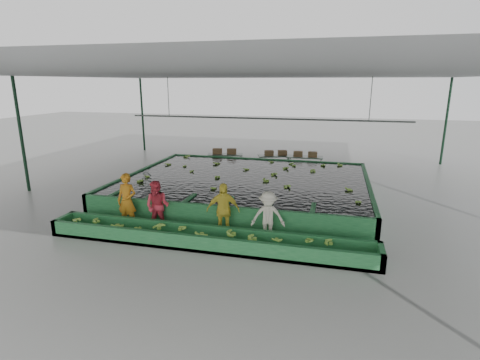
% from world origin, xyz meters
% --- Properties ---
extents(ground, '(80.00, 80.00, 0.00)m').
position_xyz_m(ground, '(0.00, 0.00, 0.00)').
color(ground, slate).
rests_on(ground, ground).
extents(shed_roof, '(20.00, 22.00, 0.04)m').
position_xyz_m(shed_roof, '(0.00, 0.00, 5.00)').
color(shed_roof, gray).
rests_on(shed_roof, shed_posts).
extents(shed_posts, '(20.00, 22.00, 5.00)m').
position_xyz_m(shed_posts, '(0.00, 0.00, 2.50)').
color(shed_posts, black).
rests_on(shed_posts, ground).
extents(flotation_tank, '(10.00, 8.00, 0.90)m').
position_xyz_m(flotation_tank, '(0.00, 1.50, 0.45)').
color(flotation_tank, '#267039').
rests_on(flotation_tank, ground).
extents(tank_water, '(9.70, 7.70, 0.00)m').
position_xyz_m(tank_water, '(0.00, 1.50, 0.85)').
color(tank_water, black).
rests_on(tank_water, flotation_tank).
extents(sorting_trough, '(10.00, 1.00, 0.50)m').
position_xyz_m(sorting_trough, '(0.00, -3.60, 0.25)').
color(sorting_trough, '#267039').
rests_on(sorting_trough, ground).
extents(cableway_rail, '(0.08, 0.08, 14.00)m').
position_xyz_m(cableway_rail, '(0.00, 5.00, 3.00)').
color(cableway_rail, '#59605B').
rests_on(cableway_rail, shed_roof).
extents(rail_hanger_left, '(0.04, 0.04, 2.00)m').
position_xyz_m(rail_hanger_left, '(-5.00, 5.00, 4.00)').
color(rail_hanger_left, '#59605B').
rests_on(rail_hanger_left, shed_roof).
extents(rail_hanger_right, '(0.04, 0.04, 2.00)m').
position_xyz_m(rail_hanger_right, '(5.00, 5.00, 4.00)').
color(rail_hanger_right, '#59605B').
rests_on(rail_hanger_right, shed_roof).
extents(worker_a, '(0.69, 0.46, 1.86)m').
position_xyz_m(worker_a, '(-3.03, -2.80, 0.93)').
color(worker_a, '#C17618').
rests_on(worker_a, ground).
extents(worker_b, '(0.84, 0.66, 1.67)m').
position_xyz_m(worker_b, '(-1.93, -2.80, 0.84)').
color(worker_b, '#D43343').
rests_on(worker_b, ground).
extents(worker_c, '(1.11, 0.70, 1.76)m').
position_xyz_m(worker_c, '(0.30, -2.80, 0.88)').
color(worker_c, yellow).
rests_on(worker_c, ground).
extents(worker_d, '(1.12, 0.77, 1.60)m').
position_xyz_m(worker_d, '(1.72, -2.80, 0.80)').
color(worker_d, beige).
rests_on(worker_d, ground).
extents(packing_table_left, '(2.05, 1.20, 0.88)m').
position_xyz_m(packing_table_left, '(-2.32, 6.26, 0.44)').
color(packing_table_left, '#59605B').
rests_on(packing_table_left, ground).
extents(packing_table_mid, '(1.95, 1.30, 0.82)m').
position_xyz_m(packing_table_mid, '(0.37, 6.83, 0.41)').
color(packing_table_mid, '#59605B').
rests_on(packing_table_mid, ground).
extents(packing_table_right, '(1.96, 0.83, 0.88)m').
position_xyz_m(packing_table_right, '(2.02, 6.64, 0.44)').
color(packing_table_right, '#59605B').
rests_on(packing_table_right, ground).
extents(box_stack_left, '(1.35, 0.60, 0.28)m').
position_xyz_m(box_stack_left, '(-2.38, 6.33, 0.88)').
color(box_stack_left, brown).
rests_on(box_stack_left, packing_table_left).
extents(box_stack_mid, '(1.26, 0.72, 0.26)m').
position_xyz_m(box_stack_mid, '(0.41, 6.86, 0.83)').
color(box_stack_mid, brown).
rests_on(box_stack_mid, packing_table_mid).
extents(box_stack_right, '(1.26, 0.41, 0.27)m').
position_xyz_m(box_stack_right, '(2.05, 6.59, 0.88)').
color(box_stack_right, brown).
rests_on(box_stack_right, packing_table_right).
extents(floating_bananas, '(9.37, 6.39, 0.13)m').
position_xyz_m(floating_bananas, '(0.00, 2.30, 0.85)').
color(floating_bananas, '#8AC041').
rests_on(floating_bananas, tank_water).
extents(trough_bananas, '(9.53, 0.64, 0.13)m').
position_xyz_m(trough_bananas, '(0.00, -3.60, 0.40)').
color(trough_bananas, '#8AC041').
rests_on(trough_bananas, sorting_trough).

